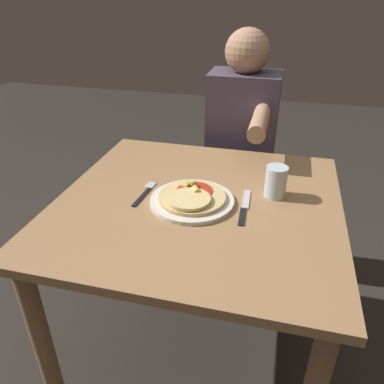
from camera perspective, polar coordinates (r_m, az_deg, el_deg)
The scene contains 8 objects.
ground_plane at distance 1.76m, azimuth 0.71°, elevation -22.53°, with size 8.00×8.00×0.00m, color #2D2823.
dining_table at distance 1.33m, azimuth 0.88°, elevation -5.73°, with size 0.94×0.92×0.75m.
plate at distance 1.25m, azimuth -0.00°, elevation -1.32°, with size 0.28×0.28×0.01m.
pizza at distance 1.23m, azimuth -0.08°, elevation -0.72°, with size 0.22×0.22×0.04m.
fork at distance 1.32m, azimuth -7.11°, elevation -0.01°, with size 0.03×0.18×0.00m.
knife at distance 1.23m, azimuth 7.97°, elevation -2.36°, with size 0.03×0.22×0.00m.
drinking_glass at distance 1.29m, azimuth 12.66°, elevation 1.54°, with size 0.07×0.07×0.11m.
person_diner at distance 1.86m, azimuth 7.57°, elevation 7.85°, with size 0.32×0.52×1.22m.
Camera 1 is at (0.25, -1.06, 1.39)m, focal length 35.00 mm.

